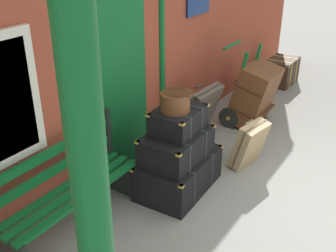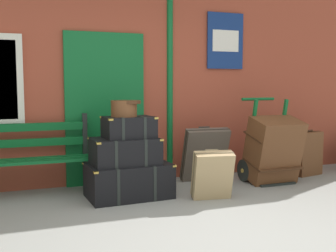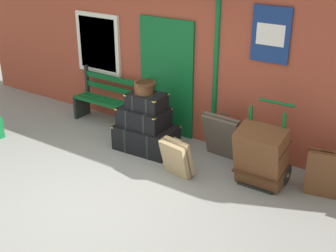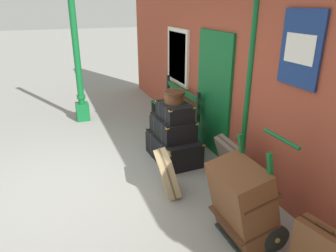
{
  "view_description": "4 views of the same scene",
  "coord_description": "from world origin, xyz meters",
  "px_view_note": "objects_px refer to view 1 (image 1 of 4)",
  "views": [
    {
      "loc": [
        -3.74,
        -0.46,
        2.78
      ],
      "look_at": [
        -0.22,
        1.85,
        0.71
      ],
      "focal_mm": 44.11,
      "sensor_mm": 36.0,
      "label": 1
    },
    {
      "loc": [
        -1.66,
        -3.25,
        1.39
      ],
      "look_at": [
        0.27,
        1.85,
        0.85
      ],
      "focal_mm": 44.4,
      "sensor_mm": 36.0,
      "label": 2
    },
    {
      "loc": [
        3.87,
        -3.94,
        3.54
      ],
      "look_at": [
        0.07,
        1.71,
        0.5
      ],
      "focal_mm": 48.5,
      "sensor_mm": 36.0,
      "label": 3
    },
    {
      "loc": [
        4.19,
        -0.21,
        2.53
      ],
      "look_at": [
        -0.36,
        1.56,
        0.61
      ],
      "focal_mm": 33.79,
      "sensor_mm": 36.0,
      "label": 4
    }
  ],
  "objects_px": {
    "suitcase_olive": "(258,84)",
    "platform_bench": "(69,191)",
    "porters_trolley": "(242,105)",
    "suitcase_beige": "(249,144)",
    "corner_trunk": "(281,71)",
    "steamer_trunk_base": "(178,173)",
    "large_brown_trunk": "(254,95)",
    "steamer_trunk_top": "(178,120)",
    "steamer_trunk_middle": "(177,146)",
    "suitcase_tan": "(200,113)",
    "round_hatbox": "(176,100)"
  },
  "relations": [
    {
      "from": "steamer_trunk_top",
      "to": "porters_trolley",
      "type": "xyz_separation_m",
      "value": [
        2.08,
        0.13,
        -0.6
      ]
    },
    {
      "from": "porters_trolley",
      "to": "suitcase_beige",
      "type": "bearing_deg",
      "value": -152.4
    },
    {
      "from": "steamer_trunk_base",
      "to": "suitcase_olive",
      "type": "height_order",
      "value": "suitcase_olive"
    },
    {
      "from": "porters_trolley",
      "to": "suitcase_beige",
      "type": "xyz_separation_m",
      "value": [
        -1.17,
        -0.61,
        0.03
      ]
    },
    {
      "from": "corner_trunk",
      "to": "platform_bench",
      "type": "bearing_deg",
      "value": 176.83
    },
    {
      "from": "large_brown_trunk",
      "to": "suitcase_beige",
      "type": "relative_size",
      "value": 1.56
    },
    {
      "from": "corner_trunk",
      "to": "steamer_trunk_base",
      "type": "bearing_deg",
      "value": -176.78
    },
    {
      "from": "suitcase_beige",
      "to": "suitcase_olive",
      "type": "distance_m",
      "value": 2.12
    },
    {
      "from": "steamer_trunk_top",
      "to": "steamer_trunk_middle",
      "type": "bearing_deg",
      "value": -165.14
    },
    {
      "from": "round_hatbox",
      "to": "large_brown_trunk",
      "type": "distance_m",
      "value": 2.22
    },
    {
      "from": "steamer_trunk_top",
      "to": "round_hatbox",
      "type": "distance_m",
      "value": 0.25
    },
    {
      "from": "suitcase_beige",
      "to": "suitcase_olive",
      "type": "relative_size",
      "value": 0.87
    },
    {
      "from": "steamer_trunk_base",
      "to": "suitcase_beige",
      "type": "height_order",
      "value": "suitcase_beige"
    },
    {
      "from": "platform_bench",
      "to": "steamer_trunk_top",
      "type": "xyz_separation_m",
      "value": [
        1.19,
        -0.5,
        0.43
      ]
    },
    {
      "from": "platform_bench",
      "to": "corner_trunk",
      "type": "bearing_deg",
      "value": -3.17
    },
    {
      "from": "steamer_trunk_top",
      "to": "round_hatbox",
      "type": "bearing_deg",
      "value": 171.57
    },
    {
      "from": "steamer_trunk_top",
      "to": "porters_trolley",
      "type": "relative_size",
      "value": 0.52
    },
    {
      "from": "round_hatbox",
      "to": "porters_trolley",
      "type": "distance_m",
      "value": 2.29
    },
    {
      "from": "platform_bench",
      "to": "suitcase_beige",
      "type": "distance_m",
      "value": 2.32
    },
    {
      "from": "round_hatbox",
      "to": "suitcase_beige",
      "type": "distance_m",
      "value": 1.35
    },
    {
      "from": "steamer_trunk_top",
      "to": "suitcase_beige",
      "type": "height_order",
      "value": "steamer_trunk_top"
    },
    {
      "from": "steamer_trunk_middle",
      "to": "suitcase_olive",
      "type": "distance_m",
      "value": 2.98
    },
    {
      "from": "platform_bench",
      "to": "large_brown_trunk",
      "type": "height_order",
      "value": "platform_bench"
    },
    {
      "from": "steamer_trunk_base",
      "to": "porters_trolley",
      "type": "bearing_deg",
      "value": 4.0
    },
    {
      "from": "large_brown_trunk",
      "to": "suitcase_tan",
      "type": "bearing_deg",
      "value": 152.29
    },
    {
      "from": "steamer_trunk_middle",
      "to": "suitcase_tan",
      "type": "height_order",
      "value": "suitcase_tan"
    },
    {
      "from": "suitcase_olive",
      "to": "platform_bench",
      "type": "bearing_deg",
      "value": 176.18
    },
    {
      "from": "round_hatbox",
      "to": "suitcase_tan",
      "type": "relative_size",
      "value": 0.46
    },
    {
      "from": "suitcase_tan",
      "to": "steamer_trunk_middle",
      "type": "bearing_deg",
      "value": -162.16
    },
    {
      "from": "platform_bench",
      "to": "steamer_trunk_base",
      "type": "distance_m",
      "value": 1.31
    },
    {
      "from": "steamer_trunk_top",
      "to": "suitcase_tan",
      "type": "bearing_deg",
      "value": 17.97
    },
    {
      "from": "platform_bench",
      "to": "steamer_trunk_base",
      "type": "bearing_deg",
      "value": -23.73
    },
    {
      "from": "steamer_trunk_top",
      "to": "suitcase_beige",
      "type": "distance_m",
      "value": 1.17
    },
    {
      "from": "platform_bench",
      "to": "porters_trolley",
      "type": "relative_size",
      "value": 1.33
    },
    {
      "from": "platform_bench",
      "to": "suitcase_beige",
      "type": "xyz_separation_m",
      "value": [
        2.1,
        -0.98,
        -0.14
      ]
    },
    {
      "from": "steamer_trunk_middle",
      "to": "steamer_trunk_top",
      "type": "distance_m",
      "value": 0.3
    },
    {
      "from": "steamer_trunk_top",
      "to": "suitcase_tan",
      "type": "distance_m",
      "value": 1.38
    },
    {
      "from": "platform_bench",
      "to": "steamer_trunk_top",
      "type": "height_order",
      "value": "platform_bench"
    },
    {
      "from": "suitcase_beige",
      "to": "porters_trolley",
      "type": "bearing_deg",
      "value": 27.6
    },
    {
      "from": "porters_trolley",
      "to": "large_brown_trunk",
      "type": "distance_m",
      "value": 0.27
    },
    {
      "from": "platform_bench",
      "to": "large_brown_trunk",
      "type": "xyz_separation_m",
      "value": [
        3.27,
        -0.55,
        0.03
      ]
    },
    {
      "from": "porters_trolley",
      "to": "suitcase_tan",
      "type": "bearing_deg",
      "value": 162.3
    },
    {
      "from": "large_brown_trunk",
      "to": "suitcase_olive",
      "type": "bearing_deg",
      "value": 18.26
    },
    {
      "from": "round_hatbox",
      "to": "suitcase_olive",
      "type": "bearing_deg",
      "value": 4.3
    },
    {
      "from": "steamer_trunk_middle",
      "to": "porters_trolley",
      "type": "height_order",
      "value": "porters_trolley"
    },
    {
      "from": "platform_bench",
      "to": "porters_trolley",
      "type": "distance_m",
      "value": 3.29
    },
    {
      "from": "steamer_trunk_middle",
      "to": "round_hatbox",
      "type": "xyz_separation_m",
      "value": [
        0.01,
        0.02,
        0.53
      ]
    },
    {
      "from": "round_hatbox",
      "to": "suitcase_olive",
      "type": "height_order",
      "value": "round_hatbox"
    },
    {
      "from": "steamer_trunk_middle",
      "to": "large_brown_trunk",
      "type": "xyz_separation_m",
      "value": [
        2.13,
        -0.03,
        -0.1
      ]
    },
    {
      "from": "steamer_trunk_top",
      "to": "corner_trunk",
      "type": "height_order",
      "value": "steamer_trunk_top"
    }
  ]
}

